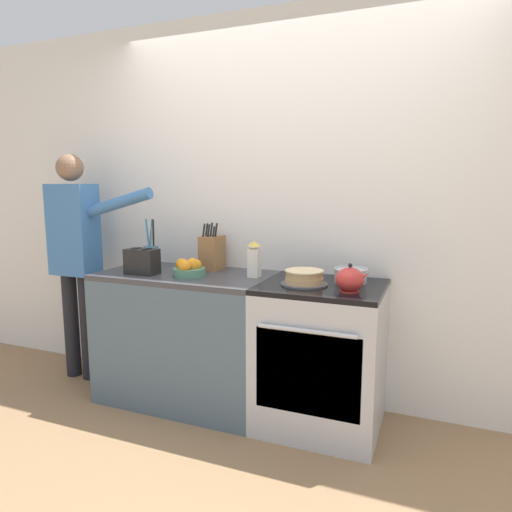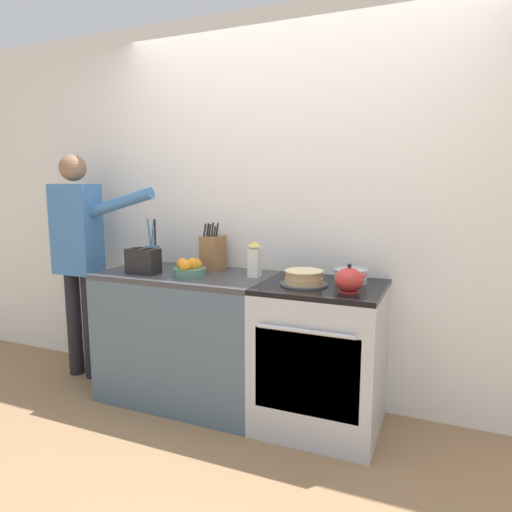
% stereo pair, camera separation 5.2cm
% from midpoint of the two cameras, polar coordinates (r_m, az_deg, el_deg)
% --- Properties ---
extents(ground_plane, '(16.00, 16.00, 0.00)m').
position_cam_midpoint_polar(ground_plane, '(2.86, -0.36, -22.00)').
color(ground_plane, '#93704C').
extents(wall_back, '(8.00, 0.04, 2.60)m').
position_cam_midpoint_polar(wall_back, '(3.07, 4.24, 5.69)').
color(wall_back, silver).
rests_on(wall_back, ground_plane).
extents(counter_cabinet, '(1.15, 0.63, 0.89)m').
position_cam_midpoint_polar(counter_cabinet, '(3.20, -9.12, -9.92)').
color(counter_cabinet, '#4C6070').
rests_on(counter_cabinet, ground_plane).
extents(stove_range, '(0.72, 0.66, 0.89)m').
position_cam_midpoint_polar(stove_range, '(2.85, 7.55, -12.26)').
color(stove_range, '#B7BABF').
rests_on(stove_range, ground_plane).
extents(layer_cake, '(0.28, 0.28, 0.09)m').
position_cam_midpoint_polar(layer_cake, '(2.70, 5.50, -2.74)').
color(layer_cake, '#4C4C51').
rests_on(layer_cake, stove_range).
extents(tea_kettle, '(0.19, 0.16, 0.16)m').
position_cam_midpoint_polar(tea_kettle, '(2.56, 11.11, -2.93)').
color(tea_kettle, red).
rests_on(tea_kettle, stove_range).
extents(mixing_bowl, '(0.20, 0.20, 0.09)m').
position_cam_midpoint_polar(mixing_bowl, '(2.79, 11.20, -2.39)').
color(mixing_bowl, '#B7BABF').
rests_on(mixing_bowl, stove_range).
extents(knife_block, '(0.12, 0.18, 0.33)m').
position_cam_midpoint_polar(knife_block, '(3.17, -5.99, 0.43)').
color(knife_block, olive).
rests_on(knife_block, counter_cabinet).
extents(utensil_crock, '(0.11, 0.11, 0.35)m').
position_cam_midpoint_polar(utensil_crock, '(3.36, -13.42, 0.11)').
color(utensil_crock, '#477084').
rests_on(utensil_crock, counter_cabinet).
extents(fruit_bowl, '(0.21, 0.21, 0.12)m').
position_cam_midpoint_polar(fruit_bowl, '(2.96, -8.89, -1.60)').
color(fruit_bowl, '#4C7F66').
rests_on(fruit_bowl, counter_cabinet).
extents(toaster, '(0.23, 0.12, 0.17)m').
position_cam_midpoint_polar(toaster, '(3.10, -14.52, -0.66)').
color(toaster, black).
rests_on(toaster, counter_cabinet).
extents(milk_carton, '(0.07, 0.07, 0.23)m').
position_cam_midpoint_polar(milk_carton, '(2.90, -0.74, -0.51)').
color(milk_carton, white).
rests_on(milk_carton, counter_cabinet).
extents(person_baker, '(0.94, 0.20, 1.69)m').
position_cam_midpoint_polar(person_baker, '(3.65, -22.00, 1.05)').
color(person_baker, black).
rests_on(person_baker, ground_plane).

